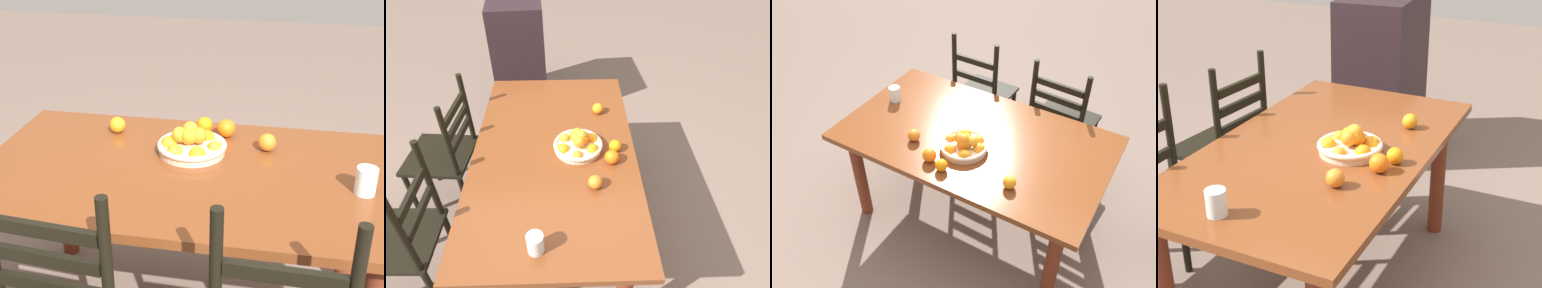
% 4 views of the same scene
% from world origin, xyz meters
% --- Properties ---
extents(ground_plane, '(12.00, 12.00, 0.00)m').
position_xyz_m(ground_plane, '(0.00, 0.00, 0.00)').
color(ground_plane, '#745F54').
extents(dining_table, '(1.62, 0.93, 0.73)m').
position_xyz_m(dining_table, '(0.00, 0.00, 0.63)').
color(dining_table, brown).
rests_on(dining_table, ground).
extents(chair_near_window, '(0.42, 0.42, 0.99)m').
position_xyz_m(chair_near_window, '(-0.38, 0.80, 0.45)').
color(chair_near_window, black).
rests_on(chair_near_window, ground).
extents(chair_by_cabinet, '(0.46, 0.46, 0.98)m').
position_xyz_m(chair_by_cabinet, '(0.30, 0.76, 0.46)').
color(chair_by_cabinet, black).
rests_on(chair_by_cabinet, ground).
extents(cabinet, '(0.82, 0.53, 1.11)m').
position_xyz_m(cabinet, '(1.63, 0.37, 0.55)').
color(cabinet, black).
rests_on(cabinet, ground).
extents(fruit_bowl, '(0.28, 0.28, 0.13)m').
position_xyz_m(fruit_bowl, '(0.01, -0.14, 0.77)').
color(fruit_bowl, beige).
rests_on(fruit_bowl, dining_table).
extents(orange_loose_0, '(0.07, 0.07, 0.07)m').
position_xyz_m(orange_loose_0, '(-0.29, -0.22, 0.77)').
color(orange_loose_0, orange).
rests_on(orange_loose_0, dining_table).
extents(orange_loose_1, '(0.07, 0.07, 0.07)m').
position_xyz_m(orange_loose_1, '(-0.01, -0.35, 0.77)').
color(orange_loose_1, orange).
rests_on(orange_loose_1, dining_table).
extents(orange_loose_2, '(0.07, 0.07, 0.07)m').
position_xyz_m(orange_loose_2, '(0.37, -0.28, 0.77)').
color(orange_loose_2, orange).
rests_on(orange_loose_2, dining_table).
extents(orange_loose_3, '(0.08, 0.08, 0.08)m').
position_xyz_m(orange_loose_3, '(-0.11, -0.32, 0.77)').
color(orange_loose_3, orange).
rests_on(orange_loose_3, dining_table).
extents(drinking_glass, '(0.07, 0.07, 0.10)m').
position_xyz_m(drinking_glass, '(-0.65, 0.07, 0.78)').
color(drinking_glass, silver).
rests_on(drinking_glass, dining_table).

